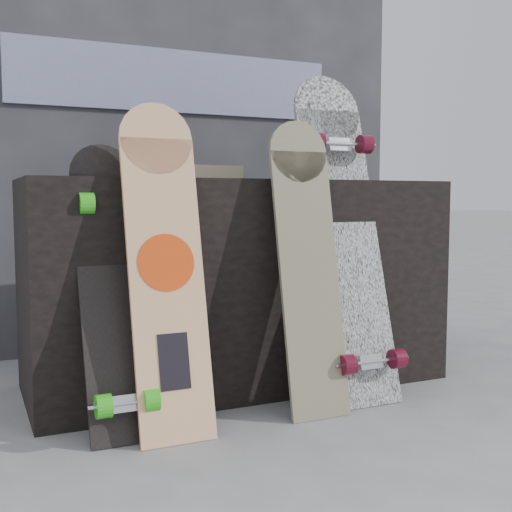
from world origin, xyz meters
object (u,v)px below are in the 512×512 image
vendor_table (237,283)px  skateboard_dark (113,283)px  longboard_cascadia (345,227)px  longboard_celtic (307,257)px  longboard_geisha (165,258)px

vendor_table → skateboard_dark: size_ratio=1.75×
skateboard_dark → longboard_cascadia: bearing=1.4°
longboard_cascadia → vendor_table: bearing=134.8°
vendor_table → longboard_cascadia: bearing=-45.2°
longboard_celtic → longboard_geisha: bearing=179.5°
longboard_geisha → longboard_celtic: 0.50m
vendor_table → longboard_celtic: longboard_celtic is taller
vendor_table → skateboard_dark: (-0.56, -0.33, 0.07)m
longboard_cascadia → skateboard_dark: (-0.86, -0.02, -0.16)m
longboard_cascadia → skateboard_dark: 0.87m
longboard_geisha → longboard_cascadia: (0.71, 0.10, 0.08)m
vendor_table → longboard_cascadia: 0.49m
skateboard_dark → vendor_table: bearing=30.4°
vendor_table → longboard_geisha: longboard_geisha is taller
longboard_celtic → longboard_cascadia: size_ratio=0.83×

